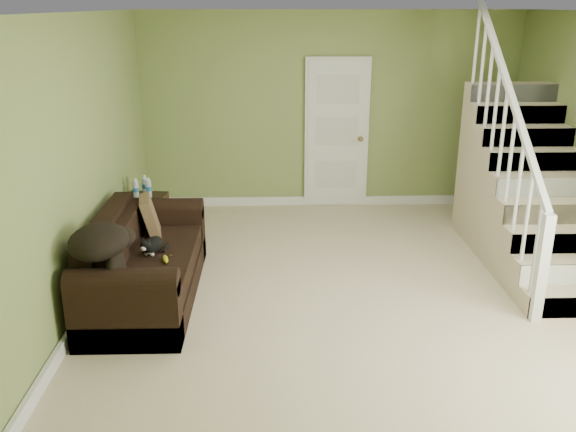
{
  "coord_description": "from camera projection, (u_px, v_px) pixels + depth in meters",
  "views": [
    {
      "loc": [
        -0.78,
        -5.38,
        2.67
      ],
      "look_at": [
        -0.63,
        0.21,
        0.71
      ],
      "focal_mm": 38.0,
      "sensor_mm": 36.0,
      "label": 1
    }
  ],
  "objects": [
    {
      "name": "banana",
      "position": [
        165.0,
        259.0,
        5.55
      ],
      "size": [
        0.09,
        0.18,
        0.05
      ],
      "primitive_type": "ellipsoid",
      "rotation": [
        0.0,
        0.0,
        0.25
      ],
      "color": "gold",
      "rests_on": "sofa"
    },
    {
      "name": "staircase",
      "position": [
        523.0,
        197.0,
        6.73
      ],
      "size": [
        1.0,
        2.51,
        2.82
      ],
      "color": "tan",
      "rests_on": "floor"
    },
    {
      "name": "sofa",
      "position": [
        142.0,
        267.0,
        5.76
      ],
      "size": [
        0.89,
        2.06,
        0.82
      ],
      "color": "black",
      "rests_on": "floor"
    },
    {
      "name": "side_table",
      "position": [
        146.0,
        218.0,
        7.15
      ],
      "size": [
        0.51,
        0.51,
        0.78
      ],
      "rotation": [
        0.0,
        0.0,
        -0.11
      ],
      "color": "black",
      "rests_on": "floor"
    },
    {
      "name": "floor",
      "position": [
        352.0,
        291.0,
        5.98
      ],
      "size": [
        5.0,
        5.5,
        0.01
      ],
      "primitive_type": "cube",
      "color": "tan",
      "rests_on": "ground"
    },
    {
      "name": "baseboard_back",
      "position": [
        328.0,
        201.0,
        8.52
      ],
      "size": [
        5.0,
        0.04,
        0.12
      ],
      "primitive_type": "cube",
      "color": "white",
      "rests_on": "floor"
    },
    {
      "name": "throw_blanket",
      "position": [
        99.0,
        241.0,
        4.94
      ],
      "size": [
        0.62,
        0.72,
        0.26
      ],
      "primitive_type": "ellipsoid",
      "rotation": [
        0.0,
        0.0,
        -0.27
      ],
      "color": "black",
      "rests_on": "sofa"
    },
    {
      "name": "wall_back",
      "position": [
        329.0,
        112.0,
        8.14
      ],
      "size": [
        5.0,
        0.04,
        2.6
      ],
      "primitive_type": "cube",
      "color": "#7E914E",
      "rests_on": "floor"
    },
    {
      "name": "door",
      "position": [
        337.0,
        134.0,
        8.2
      ],
      "size": [
        0.86,
        0.12,
        2.02
      ],
      "color": "white",
      "rests_on": "floor"
    },
    {
      "name": "throw_pillow",
      "position": [
        150.0,
        216.0,
        6.2
      ],
      "size": [
        0.27,
        0.43,
        0.41
      ],
      "primitive_type": "cube",
      "rotation": [
        0.0,
        -0.24,
        0.19
      ],
      "color": "#4B311E",
      "rests_on": "sofa"
    },
    {
      "name": "baseboard_left",
      "position": [
        98.0,
        289.0,
        5.89
      ],
      "size": [
        0.04,
        5.5,
        0.12
      ],
      "primitive_type": "cube",
      "color": "white",
      "rests_on": "floor"
    },
    {
      "name": "ceiling",
      "position": [
        363.0,
        12.0,
        5.12
      ],
      "size": [
        5.0,
        5.5,
        0.01
      ],
      "primitive_type": "cube",
      "color": "white",
      "rests_on": "wall_back"
    },
    {
      "name": "cat",
      "position": [
        153.0,
        245.0,
        5.72
      ],
      "size": [
        0.23,
        0.42,
        0.2
      ],
      "rotation": [
        0.0,
        0.0,
        -0.3
      ],
      "color": "black",
      "rests_on": "sofa"
    },
    {
      "name": "wall_left",
      "position": [
        81.0,
        164.0,
        5.48
      ],
      "size": [
        0.04,
        5.5,
        2.6
      ],
      "primitive_type": "cube",
      "color": "#7E914E",
      "rests_on": "floor"
    },
    {
      "name": "wall_front",
      "position": [
        433.0,
        302.0,
        2.95
      ],
      "size": [
        5.0,
        0.04,
        2.6
      ],
      "primitive_type": "cube",
      "color": "#7E914E",
      "rests_on": "floor"
    }
  ]
}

